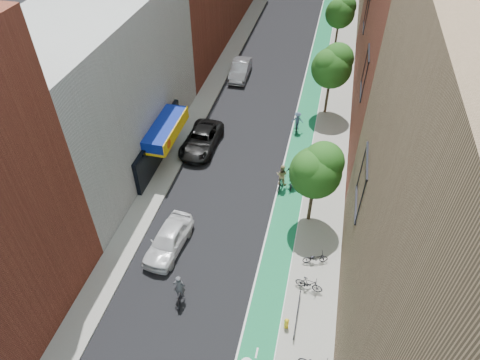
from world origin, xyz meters
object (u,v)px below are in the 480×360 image
Objects in this scene: cyclist_lead at (180,293)px; cyclist_lane_mid at (292,177)px; parked_car_silver at (240,70)px; parked_car_white at (168,240)px; cyclist_lane_far at (297,123)px; parked_car_black at (201,140)px; fire_hydrant at (286,323)px; cyclist_lane_near at (281,179)px.

cyclist_lead reaches higher than cyclist_lane_mid.
cyclist_lead is at bearing -86.41° from parked_car_silver.
parked_car_white is 2.45× the size of cyclist_lane_far.
cyclist_lane_far is (7.10, -8.54, 0.03)m from parked_car_silver.
cyclist_lane_far is at bearing 30.85° from parked_car_black.
fire_hydrant is (9.40, -14.84, -0.22)m from parked_car_black.
cyclist_lane_mid is at bearing -66.03° from parked_car_silver.
cyclist_lead is at bearing 78.15° from cyclist_lane_near.
cyclist_lead is (3.09, -14.45, -0.03)m from parked_car_black.
parked_car_white is at bearing -90.37° from parked_car_silver.
parked_car_white is at bearing 59.32° from cyclist_lane_near.
cyclist_lead is 11.79m from cyclist_lane_near.
parked_car_silver is at bearing 97.03° from parked_car_white.
fire_hydrant is at bearing -20.18° from parked_car_white.
cyclist_lane_far is at bearing 95.74° from fire_hydrant.
cyclist_lane_mid is 7.19m from cyclist_lane_far.
cyclist_lane_mid is at bearing 96.40° from fire_hydrant.
cyclist_lead is at bearing 68.33° from cyclist_lane_mid.
parked_car_white is 16.36m from cyclist_lane_far.
cyclist_lead reaches higher than parked_car_white.
cyclist_lead is 1.12× the size of cyclist_lane_far.
parked_car_white is 10.94m from parked_car_black.
cyclist_lead is 1.03× the size of cyclist_lane_near.
cyclist_lead is at bearing -55.50° from parked_car_white.
cyclist_lead is 12.49m from cyclist_lane_mid.
parked_car_black is at bearing 101.10° from parked_car_white.
parked_car_black is 8.07m from cyclist_lane_near.
parked_car_silver is 6.49× the size of fire_hydrant.
cyclist_lane_near is 1.09× the size of cyclist_lane_far.
parked_car_black is 17.57m from fire_hydrant.
parked_car_black is 2.66× the size of cyclist_lane_near.
cyclist_lane_mid is at bearing -125.01° from cyclist_lead.
cyclist_lane_far is 19.12m from fire_hydrant.
parked_car_white is 2.24× the size of cyclist_lane_near.
cyclist_lane_far reaches higher than parked_car_white.
parked_car_white is 10.53m from cyclist_lane_mid.
parked_car_white is 4.08m from cyclist_lead.
cyclist_lane_mid is at bearing -141.05° from cyclist_lane_near.
parked_car_silver is 2.35× the size of cyclist_lane_near.
fire_hydrant is at bearing 164.90° from cyclist_lead.
cyclist_lane_mid is at bearing -18.62° from parked_car_black.
parked_car_black is at bearing -89.42° from cyclist_lead.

